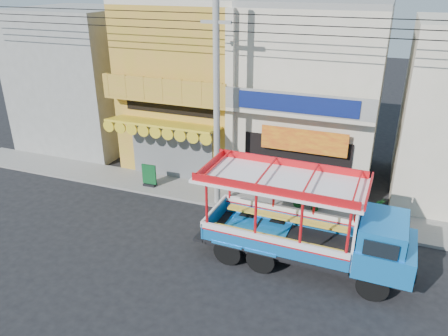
% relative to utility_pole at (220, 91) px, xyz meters
% --- Properties ---
extents(ground, '(90.00, 90.00, 0.00)m').
position_rel_utility_pole_xyz_m(ground, '(0.85, -3.30, -5.03)').
color(ground, black).
rests_on(ground, ground).
extents(sidewalk, '(30.00, 2.00, 0.12)m').
position_rel_utility_pole_xyz_m(sidewalk, '(0.85, 0.70, -4.97)').
color(sidewalk, slate).
rests_on(sidewalk, ground).
extents(shophouse_left, '(6.00, 7.50, 8.24)m').
position_rel_utility_pole_xyz_m(shophouse_left, '(-3.15, 4.66, -0.92)').
color(shophouse_left, gold).
rests_on(shophouse_left, ground).
extents(shophouse_right, '(6.00, 6.75, 8.24)m').
position_rel_utility_pole_xyz_m(shophouse_right, '(2.85, 4.66, -0.93)').
color(shophouse_right, beige).
rests_on(shophouse_right, ground).
extents(party_pilaster, '(0.35, 0.30, 8.00)m').
position_rel_utility_pole_xyz_m(party_pilaster, '(-0.15, 1.55, -1.03)').
color(party_pilaster, beige).
rests_on(party_pilaster, ground).
extents(filler_building_left, '(6.00, 6.00, 7.60)m').
position_rel_utility_pole_xyz_m(filler_building_left, '(-10.15, 4.70, -1.23)').
color(filler_building_left, gray).
rests_on(filler_building_left, ground).
extents(utility_pole, '(28.00, 0.26, 9.00)m').
position_rel_utility_pole_xyz_m(utility_pole, '(0.00, 0.00, 0.00)').
color(utility_pole, gray).
rests_on(utility_pole, ground).
extents(songthaew_truck, '(7.21, 2.60, 3.34)m').
position_rel_utility_pole_xyz_m(songthaew_truck, '(4.65, -2.94, -3.42)').
color(songthaew_truck, black).
rests_on(songthaew_truck, ground).
extents(green_sign, '(0.69, 0.33, 1.06)m').
position_rel_utility_pole_xyz_m(green_sign, '(-3.71, 0.38, -4.47)').
color(green_sign, black).
rests_on(green_sign, sidewalk).
extents(potted_plant_a, '(1.05, 0.99, 0.92)m').
position_rel_utility_pole_xyz_m(potted_plant_a, '(3.24, 0.95, -4.45)').
color(potted_plant_a, '#17511C').
rests_on(potted_plant_a, sidewalk).
extents(potted_plant_b, '(0.61, 0.67, 1.00)m').
position_rel_utility_pole_xyz_m(potted_plant_b, '(3.92, 0.86, -4.41)').
color(potted_plant_b, '#17511C').
rests_on(potted_plant_b, sidewalk).
extents(potted_plant_c, '(0.65, 0.65, 1.07)m').
position_rel_utility_pole_xyz_m(potted_plant_c, '(6.44, 0.62, -4.38)').
color(potted_plant_c, '#17511C').
rests_on(potted_plant_c, sidewalk).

